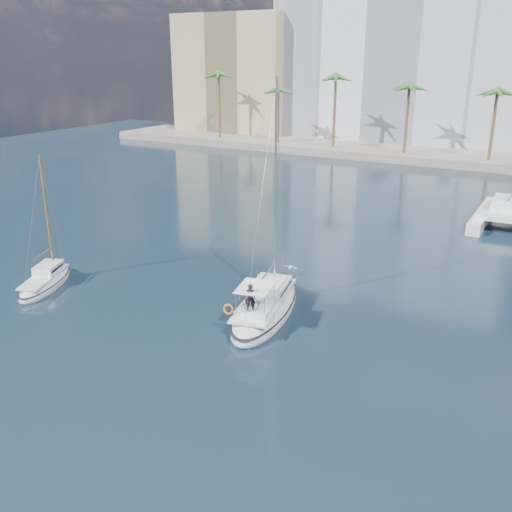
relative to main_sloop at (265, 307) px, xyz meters
The scene contains 10 objects.
ground 1.71m from the main_sloop, 169.26° to the right, with size 160.00×160.00×0.00m, color black.
quay 60.72m from the main_sloop, 91.52° to the left, with size 120.00×14.00×1.20m, color gray.
building_modern 75.18m from the main_sloop, 100.60° to the left, with size 42.00×16.00×28.00m, color white.
building_tan_left 82.04m from the main_sloop, 122.41° to the left, with size 22.00×14.00×22.00m, color tan.
palm_left 67.66m from the main_sloop, 122.13° to the left, with size 3.60×3.60×12.30m.
palm_centre 57.56m from the main_sloop, 91.62° to the left, with size 3.60×3.60×12.30m.
main_sloop is the anchor object (origin of this frame).
small_sloop 15.69m from the main_sloop, 166.44° to the right, with size 4.47×6.82×9.41m.
catamaran 30.28m from the main_sloop, 70.22° to the left, with size 5.85×11.56×16.85m.
seagull 6.70m from the main_sloop, 103.53° to the left, with size 1.11×0.48×0.21m.
Camera 1 is at (17.06, -27.57, 15.16)m, focal length 40.00 mm.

